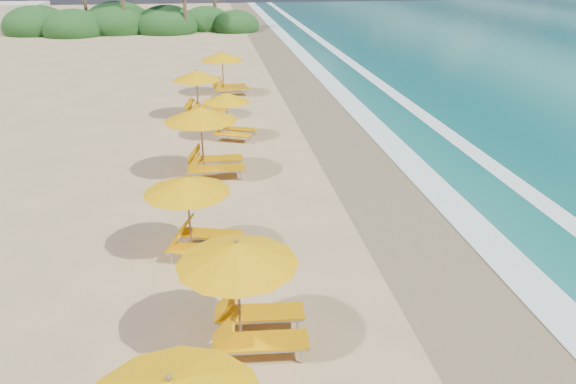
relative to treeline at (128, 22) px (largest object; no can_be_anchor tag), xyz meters
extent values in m
plane|color=tan|center=(9.94, -45.51, -1.00)|extent=(160.00, 160.00, 0.00)
cube|color=#806B4C|center=(13.94, -45.51, -0.99)|extent=(4.00, 160.00, 0.01)
cube|color=white|center=(15.44, -45.51, -0.97)|extent=(1.20, 160.00, 0.01)
cube|color=white|center=(18.44, -45.51, -0.97)|extent=(0.80, 160.00, 0.01)
sphere|color=olive|center=(7.14, -54.08, 1.52)|extent=(0.09, 0.09, 0.09)
cylinder|color=olive|center=(8.22, -50.43, 0.19)|extent=(0.06, 0.06, 2.37)
cone|color=#ECA104|center=(8.22, -50.43, 1.17)|extent=(2.60, 2.60, 0.48)
sphere|color=olive|center=(8.22, -50.43, 1.43)|extent=(0.08, 0.08, 0.08)
cylinder|color=olive|center=(7.14, -46.48, 0.11)|extent=(0.06, 0.06, 2.20)
cone|color=#ECA104|center=(7.14, -46.48, 1.02)|extent=(2.77, 2.77, 0.44)
sphere|color=olive|center=(7.14, -46.48, 1.27)|extent=(0.08, 0.08, 0.08)
cylinder|color=olive|center=(7.50, -40.79, 0.27)|extent=(0.06, 0.06, 2.52)
cone|color=#ECA104|center=(7.50, -40.79, 1.31)|extent=(2.65, 2.65, 0.51)
sphere|color=olive|center=(7.50, -40.79, 1.59)|extent=(0.09, 0.09, 0.09)
cylinder|color=olive|center=(8.57, -36.57, 0.00)|extent=(0.05, 0.05, 1.99)
cone|color=#ECA104|center=(8.57, -36.57, 0.83)|extent=(2.67, 2.67, 0.40)
sphere|color=olive|center=(8.57, -36.57, 1.05)|extent=(0.07, 0.07, 0.07)
cylinder|color=olive|center=(7.27, -32.98, 0.14)|extent=(0.06, 0.06, 2.28)
cone|color=#ECA104|center=(7.27, -32.98, 1.09)|extent=(3.01, 3.01, 0.46)
sphere|color=olive|center=(7.27, -32.98, 1.35)|extent=(0.08, 0.08, 0.08)
cylinder|color=olive|center=(8.68, -28.42, 0.20)|extent=(0.06, 0.06, 2.39)
cone|color=#ECA104|center=(8.68, -28.42, 1.19)|extent=(2.77, 2.77, 0.48)
sphere|color=olive|center=(8.68, -28.42, 1.46)|extent=(0.09, 0.09, 0.09)
ellipsoid|color=#163D14|center=(3.94, -0.51, -0.37)|extent=(6.40, 6.40, 4.16)
ellipsoid|color=#163D14|center=(-1.06, 0.49, -0.29)|extent=(7.20, 7.20, 4.68)
ellipsoid|color=#163D14|center=(-5.06, -1.51, -0.41)|extent=(6.00, 6.00, 3.90)
ellipsoid|color=#163D14|center=(7.94, 1.49, -0.45)|extent=(5.60, 5.60, 3.64)
ellipsoid|color=#163D14|center=(-9.06, 0.49, -0.35)|extent=(6.60, 6.60, 4.29)
ellipsoid|color=#163D14|center=(10.94, -0.51, -0.51)|extent=(5.00, 5.00, 3.25)
cylinder|color=brown|center=(5.94, -2.51, 1.50)|extent=(0.36, 0.36, 5.00)
cylinder|color=brown|center=(-0.06, -1.51, 1.80)|extent=(0.36, 0.36, 5.60)
cylinder|color=brown|center=(-4.06, 0.49, 2.10)|extent=(0.36, 0.36, 6.20)
cube|color=beige|center=(-12.06, 2.49, 0.40)|extent=(7.00, 5.00, 2.80)
camera|label=1|loc=(7.87, -59.64, 6.50)|focal=33.89mm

